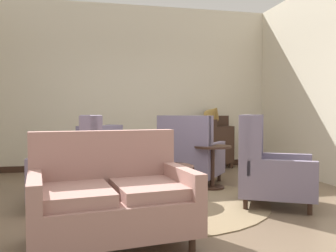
{
  "coord_description": "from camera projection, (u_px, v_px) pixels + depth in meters",
  "views": [
    {
      "loc": [
        -0.88,
        -4.15,
        1.15
      ],
      "look_at": [
        0.13,
        0.37,
        0.97
      ],
      "focal_mm": 37.98,
      "sensor_mm": 36.0,
      "label": 1
    }
  ],
  "objects": [
    {
      "name": "side_table",
      "position": [
        212.0,
        163.0,
        5.32
      ],
      "size": [
        0.56,
        0.56,
        0.65
      ],
      "color": "#382319",
      "rests_on": "ground"
    },
    {
      "name": "baseboard_back",
      "position": [
        133.0,
        166.0,
        7.25
      ],
      "size": [
        5.78,
        0.03,
        0.12
      ],
      "primitive_type": "cube",
      "color": "#382319",
      "rests_on": "ground"
    },
    {
      "name": "wall_right",
      "position": [
        327.0,
        81.0,
        5.76
      ],
      "size": [
        0.08,
        4.35,
        3.32
      ],
      "primitive_type": "cube",
      "color": "beige",
      "rests_on": "ground"
    },
    {
      "name": "sideboard",
      "position": [
        209.0,
        144.0,
        7.34
      ],
      "size": [
        0.95,
        0.35,
        1.08
      ],
      "color": "#382319",
      "rests_on": "ground"
    },
    {
      "name": "coffee_table",
      "position": [
        164.0,
        173.0,
        4.55
      ],
      "size": [
        0.78,
        0.78,
        0.46
      ],
      "color": "#382319",
      "rests_on": "ground"
    },
    {
      "name": "wall_back",
      "position": [
        133.0,
        87.0,
        7.25
      ],
      "size": [
        5.94,
        0.08,
        3.32
      ],
      "primitive_type": "cube",
      "color": "beige",
      "rests_on": "ground"
    },
    {
      "name": "ground",
      "position": [
        164.0,
        208.0,
        4.28
      ],
      "size": [
        8.7,
        8.7,
        0.0
      ],
      "primitive_type": "plane",
      "color": "brown"
    },
    {
      "name": "armchair_beside_settee",
      "position": [
        190.0,
        156.0,
        5.67
      ],
      "size": [
        1.21,
        1.21,
        1.1
      ],
      "rotation": [
        0.0,
        0.0,
        2.47
      ],
      "color": "slate",
      "rests_on": "ground"
    },
    {
      "name": "gramophone",
      "position": [
        213.0,
        114.0,
        7.24
      ],
      "size": [
        0.39,
        0.48,
        0.52
      ],
      "color": "#382319",
      "rests_on": "sideboard"
    },
    {
      "name": "porcelain_vase",
      "position": [
        161.0,
        155.0,
        4.59
      ],
      "size": [
        0.15,
        0.15,
        0.31
      ],
      "color": "#4C7A66",
      "rests_on": "coffee_table"
    },
    {
      "name": "armchair_foreground_right",
      "position": [
        268.0,
        168.0,
        4.4
      ],
      "size": [
        1.14,
        1.11,
        1.12
      ],
      "rotation": [
        0.0,
        0.0,
        7.35
      ],
      "color": "slate",
      "rests_on": "ground"
    },
    {
      "name": "area_rug",
      "position": [
        160.0,
        201.0,
        4.57
      ],
      "size": [
        2.78,
        2.78,
        0.01
      ],
      "primitive_type": "cylinder",
      "color": "#847051",
      "rests_on": "ground"
    },
    {
      "name": "armchair_back_corner",
      "position": [
        91.0,
        161.0,
        5.35
      ],
      "size": [
        1.09,
        1.09,
        0.96
      ],
      "rotation": [
        0.0,
        0.0,
        4.0
      ],
      "color": "slate",
      "rests_on": "ground"
    },
    {
      "name": "armchair_far_left",
      "position": [
        74.0,
        169.0,
        4.36
      ],
      "size": [
        0.84,
        0.8,
        1.11
      ],
      "rotation": [
        0.0,
        0.0,
        4.71
      ],
      "color": "slate",
      "rests_on": "ground"
    },
    {
      "name": "settee",
      "position": [
        111.0,
        198.0,
        3.08
      ],
      "size": [
        1.46,
        1.06,
        0.98
      ],
      "rotation": [
        0.0,
        0.0,
        0.13
      ],
      "color": "tan",
      "rests_on": "ground"
    }
  ]
}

